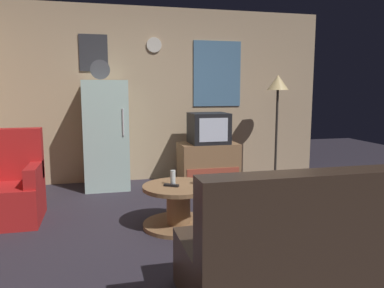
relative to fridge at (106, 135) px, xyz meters
The scene contains 12 objects.
ground_plane 2.32m from the fridge, 68.54° to the right, with size 12.00×12.00×0.00m, color #2D2833.
wall_with_art 1.05m from the fridge, 26.74° to the left, with size 5.20×0.12×2.58m.
fridge is the anchor object (origin of this frame).
tv_stand 1.52m from the fridge, ahead, with size 0.84×0.53×0.60m.
crt_tv 1.46m from the fridge, ahead, with size 0.54×0.51×0.44m.
standing_lamp 2.60m from the fridge, ahead, with size 0.32×0.32×1.59m.
coffee_table 1.95m from the fridge, 69.32° to the right, with size 0.72×0.72×0.43m.
wine_glass 1.85m from the fridge, 70.51° to the right, with size 0.05×0.05×0.15m, color silver.
mug_ceramic_white 1.99m from the fridge, 63.53° to the right, with size 0.08×0.08×0.09m, color silver.
remote_control 1.91m from the fridge, 71.82° to the right, with size 0.15×0.04×0.02m, color black.
armchair 1.61m from the fridge, 132.40° to the right, with size 0.68×0.68×0.96m.
couch 3.54m from the fridge, 69.14° to the right, with size 1.70×0.80×0.92m.
Camera 1 is at (-0.89, -3.34, 1.38)m, focal length 35.52 mm.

